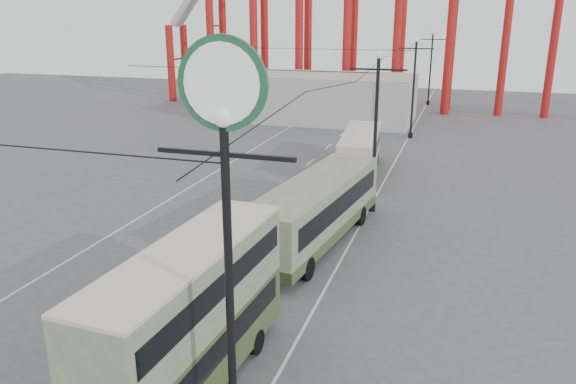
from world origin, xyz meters
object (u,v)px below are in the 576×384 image
(double_decker_bus, at_px, (191,313))
(pedestrian, at_px, (216,259))
(single_decker_cream, at_px, (360,150))
(lamp_post_near, at_px, (225,174))
(single_decker_green, at_px, (317,209))

(double_decker_bus, distance_m, pedestrian, 7.75)
(double_decker_bus, xyz_separation_m, single_decker_cream, (0.14, 26.62, -0.96))
(single_decker_cream, distance_m, pedestrian, 19.66)
(lamp_post_near, bearing_deg, single_decker_green, 97.05)
(double_decker_bus, height_order, pedestrian, double_decker_bus)
(lamp_post_near, bearing_deg, pedestrian, 116.99)
(double_decker_bus, distance_m, single_decker_cream, 26.64)
(lamp_post_near, height_order, single_decker_cream, lamp_post_near)
(lamp_post_near, height_order, double_decker_bus, lamp_post_near)
(lamp_post_near, relative_size, double_decker_bus, 1.20)
(lamp_post_near, bearing_deg, double_decker_bus, 133.76)
(lamp_post_near, relative_size, single_decker_cream, 1.08)
(single_decker_green, bearing_deg, pedestrian, -112.38)
(double_decker_bus, xyz_separation_m, single_decker_green, (0.57, 12.51, -0.78))
(double_decker_bus, bearing_deg, single_decker_green, 90.33)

